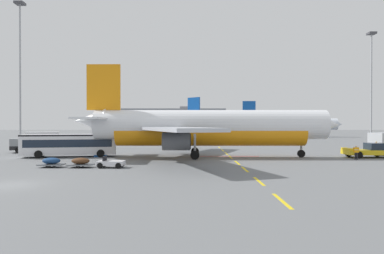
# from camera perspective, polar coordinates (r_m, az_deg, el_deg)

# --- Properties ---
(ground) EXTENTS (400.00, 400.00, 0.00)m
(ground) POSITION_cam_1_polar(r_m,az_deg,el_deg) (70.00, 22.62, -3.13)
(ground) COLOR slate
(apron_paint_markings) EXTENTS (8.00, 93.68, 0.01)m
(apron_paint_markings) POSITION_cam_1_polar(r_m,az_deg,el_deg) (61.53, 4.57, -3.58)
(apron_paint_markings) COLOR yellow
(apron_paint_markings) RESTS_ON ground
(airliner_foreground) EXTENTS (34.69, 34.63, 12.20)m
(airliner_foreground) POSITION_cam_1_polar(r_m,az_deg,el_deg) (45.06, 2.11, -0.03)
(airliner_foreground) COLOR white
(airliner_foreground) RESTS_ON ground
(pushback_tug) EXTENTS (6.03, 3.25, 2.08)m
(pushback_tug) POSITION_cam_1_polar(r_m,az_deg,el_deg) (50.57, 27.21, -3.49)
(pushback_tug) COLOR yellow
(pushback_tug) RESTS_ON ground
(airliner_mid_left) EXTENTS (28.28, 26.77, 11.49)m
(airliner_mid_left) POSITION_cam_1_polar(r_m,az_deg,el_deg) (100.57, -5.24, 0.10)
(airliner_mid_left) COLOR silver
(airliner_mid_left) RESTS_ON ground
(airliner_far_center) EXTENTS (35.51, 35.15, 12.44)m
(airliner_far_center) POSITION_cam_1_polar(r_m,az_deg,el_deg) (123.29, 15.60, 0.30)
(airliner_far_center) COLOR silver
(airliner_far_center) RESTS_ON ground
(apron_shuttle_bus) EXTENTS (12.32, 5.00, 3.00)m
(apron_shuttle_bus) POSITION_cam_1_polar(r_m,az_deg,el_deg) (48.65, -19.78, -2.62)
(apron_shuttle_bus) COLOR silver
(apron_shuttle_bus) RESTS_ON ground
(ground_power_truck) EXTENTS (7.40, 4.65, 3.14)m
(ground_power_truck) POSITION_cam_1_polar(r_m,az_deg,el_deg) (58.62, -24.44, -2.21)
(ground_power_truck) COLOR black
(ground_power_truck) RESTS_ON ground
(baggage_train) EXTENTS (8.66, 1.94, 1.14)m
(baggage_train) POSITION_cam_1_polar(r_m,az_deg,el_deg) (36.38, -18.11, -5.58)
(baggage_train) COLOR silver
(baggage_train) RESTS_ON ground
(ground_crew_worker) EXTENTS (0.68, 0.34, 1.75)m
(ground_crew_worker) POSITION_cam_1_polar(r_m,az_deg,el_deg) (46.64, 25.37, -3.69)
(ground_crew_worker) COLOR #232328
(ground_crew_worker) RESTS_ON ground
(uld_cargo_container) EXTENTS (1.81, 1.77, 1.60)m
(uld_cargo_container) POSITION_cam_1_polar(r_m,az_deg,el_deg) (47.78, -15.05, -3.80)
(uld_cargo_container) COLOR #194C9E
(uld_cargo_container) RESTS_ON ground
(apron_light_mast_near) EXTENTS (1.80, 1.80, 29.24)m
(apron_light_mast_near) POSITION_cam_1_polar(r_m,az_deg,el_deg) (79.60, -26.78, 10.17)
(apron_light_mast_near) COLOR slate
(apron_light_mast_near) RESTS_ON ground
(apron_light_mast_far) EXTENTS (1.80, 1.80, 26.39)m
(apron_light_mast_far) POSITION_cam_1_polar(r_m,az_deg,el_deg) (93.91, 27.40, 7.72)
(apron_light_mast_far) COLOR slate
(apron_light_mast_far) RESTS_ON ground
(terminal_satellite) EXTENTS (61.37, 24.43, 14.23)m
(terminal_satellite) POSITION_cam_1_polar(r_m,az_deg,el_deg) (192.42, -4.02, 1.05)
(terminal_satellite) COLOR gray
(terminal_satellite) RESTS_ON ground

